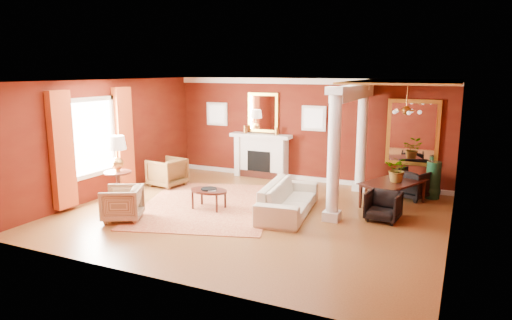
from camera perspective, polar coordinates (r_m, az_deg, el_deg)
The scene contains 27 objects.
ground at distance 10.15m, azimuth -0.37°, elevation -6.74°, with size 8.00×8.00×0.00m, color brown.
room_shell at distance 9.72m, azimuth -0.39°, elevation 4.65°, with size 8.04×7.04×2.92m.
fireplace at distance 13.45m, azimuth 0.62°, elevation 0.56°, with size 1.85×0.42×1.29m.
overmantel_mirror at distance 13.40m, azimuth 0.87°, elevation 5.94°, with size 0.95×0.07×1.15m.
flank_window_left at distance 14.12m, azimuth -4.90°, elevation 5.76°, with size 0.70×0.07×0.70m.
flank_window_right at distance 12.87m, azimuth 7.24°, elevation 5.19°, with size 0.70×0.07×0.70m.
left_window at distance 11.55m, azimuth -19.50°, elevation 2.07°, with size 0.21×2.55×2.60m.
column_front at distance 9.51m, azimuth 9.71°, elevation 0.74°, with size 0.36×0.36×2.80m.
column_back at distance 12.11m, azimuth 13.08°, elevation 2.83°, with size 0.36×0.36×2.80m.
header_beam at distance 10.92m, azimuth 12.15°, elevation 8.29°, with size 0.30×3.20×0.32m, color white.
amber_ceiling at distance 10.57m, azimuth 18.18°, elevation 9.25°, with size 2.30×3.40×0.04m, color gold.
dining_mirror at distance 12.36m, azimuth 19.00°, elevation 3.25°, with size 1.30×0.07×1.70m.
chandelier at distance 10.65m, azimuth 18.28°, elevation 5.90°, with size 0.60×0.62×0.75m.
crown_trim at distance 12.88m, azimuth 6.27°, elevation 9.76°, with size 8.00×0.08×0.16m, color white.
base_trim at distance 13.24m, azimuth 6.02°, elevation -2.27°, with size 8.00×0.08×0.12m, color white.
rug at distance 10.84m, azimuth -6.05°, elevation -5.59°, with size 2.97×3.96×0.02m, color maroon.
sofa at distance 10.07m, azimuth 4.09°, elevation -4.20°, with size 2.35×0.69×0.92m, color beige.
armchair_leopard at distance 12.63m, azimuth -11.07°, elevation -1.35°, with size 0.83×0.78×0.86m, color black.
armchair_stripe at distance 10.05m, azimuth -16.39°, elevation -5.03°, with size 0.77×0.72×0.79m, color tan.
coffee_table at distance 10.45m, azimuth -5.92°, elevation -3.95°, with size 0.89×0.89×0.45m.
coffee_book at distance 10.33m, azimuth -6.05°, elevation -3.16°, with size 0.18×0.02×0.24m, color black.
side_table at distance 11.27m, azimuth -17.00°, elevation 0.33°, with size 0.64×0.64×1.61m.
dining_table at distance 11.12m, azimuth 16.90°, elevation -3.18°, with size 1.64×0.58×0.92m, color black.
dining_chair_near at distance 10.00m, azimuth 15.63°, elevation -5.41°, with size 0.66×0.62×0.68m, color black.
dining_chair_far at distance 11.91m, azimuth 18.91°, elevation -2.67°, with size 0.77×0.72×0.79m, color black.
green_urn at distance 12.08m, azimuth 21.24°, elevation -2.79°, with size 0.39×0.39×0.93m.
potted_plant at distance 10.92m, azimuth 17.40°, elevation 0.26°, with size 0.55×0.61×0.47m, color #26591E.
Camera 1 is at (4.11, -8.74, 3.13)m, focal length 32.00 mm.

